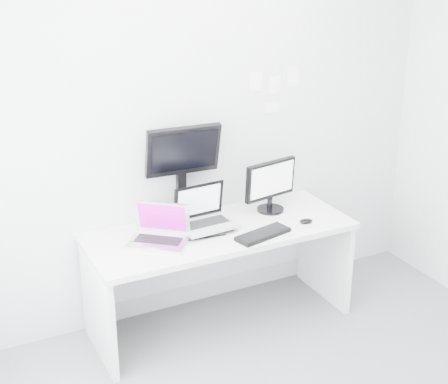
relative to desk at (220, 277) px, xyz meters
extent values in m
plane|color=silver|center=(0.00, 0.35, 0.99)|extent=(3.60, 0.00, 3.60)
cube|color=silver|center=(0.00, 0.00, 0.00)|extent=(1.80, 0.70, 0.73)
cube|color=#B2B2B6|center=(-0.46, -0.03, 0.50)|extent=(0.45, 0.44, 0.27)
cube|color=black|center=(-0.13, 0.28, 0.46)|extent=(0.11, 0.11, 0.19)
cube|color=#AAADB2|center=(-0.09, 0.02, 0.52)|extent=(0.38, 0.31, 0.30)
cube|color=black|center=(-0.15, 0.27, 0.71)|extent=(0.52, 0.21, 0.70)
cube|color=black|center=(0.46, 0.12, 0.56)|extent=(0.45, 0.27, 0.38)
cube|color=black|center=(0.20, -0.23, 0.38)|extent=(0.41, 0.22, 0.03)
ellipsoid|color=black|center=(0.57, -0.18, 0.38)|extent=(0.10, 0.07, 0.03)
cube|color=white|center=(0.45, 0.34, 1.26)|extent=(0.10, 0.00, 0.14)
cube|color=white|center=(0.60, 0.34, 1.22)|extent=(0.09, 0.00, 0.13)
cube|color=white|center=(0.75, 0.34, 1.26)|extent=(0.10, 0.00, 0.14)
cube|color=white|center=(0.58, 0.34, 1.05)|extent=(0.11, 0.00, 0.08)
camera|label=1|loc=(-1.78, -3.62, 2.23)|focal=52.99mm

